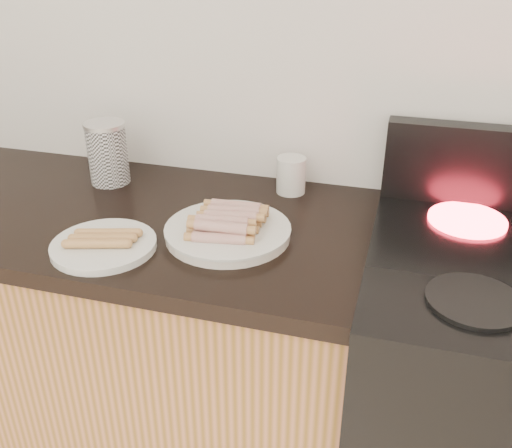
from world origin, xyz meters
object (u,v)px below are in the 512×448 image
(canister, at_px, (108,153))
(mug, at_px, (291,175))
(stove, at_px, (511,429))
(side_plate, at_px, (104,245))
(main_plate, at_px, (228,233))

(canister, distance_m, mug, 0.50)
(canister, xyz_separation_m, mug, (0.49, 0.07, -0.04))
(stove, relative_size, canister, 5.36)
(stove, height_order, canister, canister)
(side_plate, bearing_deg, canister, 116.32)
(main_plate, distance_m, canister, 0.47)
(stove, xyz_separation_m, side_plate, (-0.94, -0.16, 0.45))
(stove, xyz_separation_m, main_plate, (-0.70, -0.04, 0.45))
(side_plate, relative_size, canister, 1.36)
(side_plate, distance_m, canister, 0.38)
(stove, height_order, side_plate, side_plate)
(canister, relative_size, mug, 1.76)
(stove, height_order, main_plate, main_plate)
(side_plate, xyz_separation_m, mug, (0.33, 0.41, 0.04))
(main_plate, bearing_deg, side_plate, -152.53)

